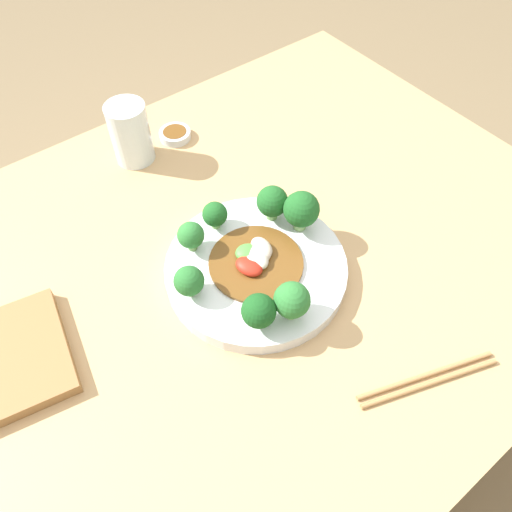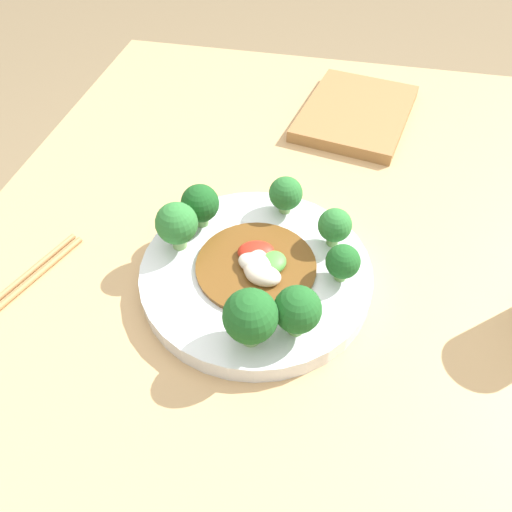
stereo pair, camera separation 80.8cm
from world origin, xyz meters
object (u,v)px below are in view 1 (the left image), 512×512
Objects in this scene: plate at (256,269)px; sauce_dish at (175,134)px; broccoli_west at (301,210)px; broccoli_southeast at (191,235)px; broccoli_east at (189,281)px; stirfry_center at (255,260)px; drinking_glass at (130,133)px; broccoli_north at (293,299)px; broccoli_northeast at (259,311)px; broccoli_south at (215,215)px; chopsticks at (428,379)px; broccoli_southwest at (272,202)px.

plate is 0.36m from sauce_dish.
broccoli_southeast is at bearing -23.30° from broccoli_west.
plate is 0.12m from broccoli_east.
stirfry_center is (-0.11, 0.01, -0.02)m from broccoli_east.
stirfry_center is at bearing 92.86° from drinking_glass.
stirfry_center is at bearing -97.33° from broccoli_north.
stirfry_center is (-0.06, -0.09, -0.03)m from broccoli_northeast.
broccoli_north is at bearing 128.82° from broccoli_east.
sauce_dish is at bearing -107.10° from broccoli_south.
plate is 0.11m from broccoli_northeast.
broccoli_southeast is (0.06, -0.08, 0.04)m from plate.
broccoli_north is 0.44× the size of stirfry_center.
stirfry_center is (-0.06, 0.08, -0.02)m from broccoli_southeast.
drinking_glass is at bearing -89.48° from broccoli_north.
broccoli_southeast is at bearing 63.76° from sauce_dish.
broccoli_south is 0.80× the size of sauce_dish.
drinking_glass reaches higher than broccoli_northeast.
stirfry_center is 2.38× the size of sauce_dish.
broccoli_north reaches higher than broccoli_northeast.
sauce_dish is at bearing -89.83° from chopsticks.
broccoli_southeast is 0.10m from stirfry_center.
broccoli_south is 0.93× the size of broccoli_east.
broccoli_southwest is 1.02× the size of sauce_dish.
broccoli_northeast is at bearing 73.27° from broccoli_south.
sauce_dish is at bearing -85.35° from broccoli_west.
broccoli_east reaches higher than chopsticks.
broccoli_northeast is 0.11m from stirfry_center.
broccoli_east is at bearing -7.34° from stirfry_center.
broccoli_west is at bearing -172.58° from stirfry_center.
broccoli_north is 1.23× the size of broccoli_east.
plate is 5.34× the size of broccoli_southeast.
broccoli_west is at bearing 179.80° from broccoli_east.
broccoli_southwest is at bearing 169.92° from broccoli_southeast.
plate is 0.11m from broccoli_north.
chopsticks is (-0.09, 0.18, -0.06)m from broccoli_north.
broccoli_west reaches higher than broccoli_south.
broccoli_southwest is (-0.08, 0.04, 0.01)m from broccoli_south.
drinking_glass is at bearing -87.23° from plate.
chopsticks is at bearing 104.77° from stirfry_center.
broccoli_northeast is 0.30× the size of chopsticks.
broccoli_north is at bearing 161.76° from broccoli_northeast.
broccoli_south reaches higher than sauce_dish.
broccoli_west is 0.21m from broccoli_east.
broccoli_east is at bearing -51.18° from broccoli_north.
broccoli_east is 0.46× the size of drinking_glass.
broccoli_west is 1.17× the size of sauce_dish.
broccoli_south reaches higher than stirfry_center.
broccoli_west is 1.21× the size of broccoli_northeast.
broccoli_east is at bearing 55.23° from broccoli_southeast.
broccoli_northeast is (0.14, 0.14, -0.00)m from broccoli_southwest.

